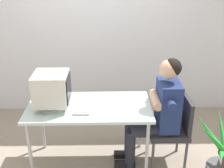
# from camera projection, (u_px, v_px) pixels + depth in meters

# --- Properties ---
(ground_plane) EXTENTS (12.00, 12.00, 0.00)m
(ground_plane) POSITION_uv_depth(u_px,v_px,m) (91.00, 162.00, 3.25)
(ground_plane) COLOR gray
(wall_back) EXTENTS (8.00, 0.10, 3.00)m
(wall_back) POSITION_uv_depth(u_px,v_px,m) (114.00, 14.00, 3.96)
(wall_back) COLOR silver
(wall_back) RESTS_ON ground_plane
(desk) EXTENTS (1.33, 0.71, 0.75)m
(desk) POSITION_uv_depth(u_px,v_px,m) (89.00, 110.00, 2.98)
(desk) COLOR #B7B7BC
(desk) RESTS_ON ground_plane
(crt_monitor) EXTENTS (0.36, 0.35, 0.38)m
(crt_monitor) POSITION_uv_depth(u_px,v_px,m) (52.00, 89.00, 2.84)
(crt_monitor) COLOR silver
(crt_monitor) RESTS_ON desk
(keyboard) EXTENTS (0.17, 0.47, 0.03)m
(keyboard) POSITION_uv_depth(u_px,v_px,m) (83.00, 104.00, 2.96)
(keyboard) COLOR silver
(keyboard) RESTS_ON desk
(office_chair) EXTENTS (0.42, 0.42, 0.82)m
(office_chair) POSITION_uv_depth(u_px,v_px,m) (173.00, 126.00, 3.09)
(office_chair) COLOR #4C4C51
(office_chair) RESTS_ON ground_plane
(person_seated) EXTENTS (0.69, 0.56, 1.27)m
(person_seated) POSITION_uv_depth(u_px,v_px,m) (158.00, 109.00, 3.00)
(person_seated) COLOR navy
(person_seated) RESTS_ON ground_plane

